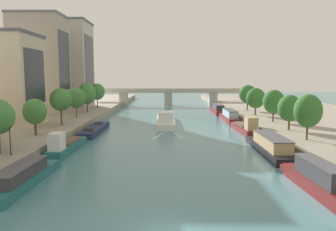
# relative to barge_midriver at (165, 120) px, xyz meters

# --- Properties ---
(quay_left) EXTENTS (36.00, 170.00, 1.63)m
(quay_left) POSITION_rel_barge_midriver_xyz_m (-33.40, 5.20, -0.21)
(quay_left) COLOR gray
(quay_left) RESTS_ON ground
(quay_right) EXTENTS (36.00, 170.00, 1.63)m
(quay_right) POSITION_rel_barge_midriver_xyz_m (34.66, 5.20, -0.21)
(quay_right) COLOR gray
(quay_right) RESTS_ON ground
(barge_midriver) EXTENTS (4.14, 20.14, 3.49)m
(barge_midriver) POSITION_rel_barge_midriver_xyz_m (0.00, 0.00, 0.00)
(barge_midriver) COLOR silver
(barge_midriver) RESTS_ON ground
(wake_behind_barge) EXTENTS (5.60, 5.92, 0.03)m
(wake_behind_barge) POSITION_rel_barge_midriver_xyz_m (0.68, -13.02, -1.02)
(wake_behind_barge) COLOR silver
(wake_behind_barge) RESTS_ON ground
(moored_boat_left_upstream) EXTENTS (2.74, 13.46, 2.19)m
(moored_boat_left_upstream) POSITION_rel_barge_midriver_xyz_m (-13.41, -39.87, -0.12)
(moored_boat_left_upstream) COLOR #23666B
(moored_boat_left_upstream) RESTS_ON ground
(moored_boat_left_second) EXTENTS (2.51, 12.34, 3.34)m
(moored_boat_left_second) POSITION_rel_barge_midriver_xyz_m (-13.59, -25.92, -0.06)
(moored_boat_left_second) COLOR #23666B
(moored_boat_left_second) RESTS_ON ground
(moored_boat_left_downstream) EXTENTS (2.80, 16.57, 2.16)m
(moored_boat_left_downstream) POSITION_rel_barge_midriver_xyz_m (-13.27, -9.21, -0.48)
(moored_boat_left_downstream) COLOR #1E284C
(moored_boat_left_downstream) RESTS_ON ground
(moored_boat_right_midway) EXTENTS (2.51, 11.94, 2.90)m
(moored_boat_right_midway) POSITION_rel_barge_midriver_xyz_m (14.16, -41.54, 0.17)
(moored_boat_right_midway) COLOR maroon
(moored_boat_right_midway) RESTS_ON ground
(moored_boat_right_lone) EXTENTS (3.19, 16.19, 2.60)m
(moored_boat_right_lone) POSITION_rel_barge_midriver_xyz_m (14.54, -26.40, 0.06)
(moored_boat_right_lone) COLOR black
(moored_boat_right_lone) RESTS_ON ground
(moored_boat_right_gap_after) EXTENTS (2.92, 13.27, 3.38)m
(moored_boat_right_gap_after) POSITION_rel_barge_midriver_xyz_m (15.06, -9.69, -0.06)
(moored_boat_right_gap_after) COLOR maroon
(moored_boat_right_gap_after) RESTS_ON ground
(moored_boat_right_downstream) EXTENTS (2.61, 14.90, 2.76)m
(moored_boat_right_downstream) POSITION_rel_barge_midriver_xyz_m (15.04, 6.52, 0.12)
(moored_boat_right_downstream) COLOR maroon
(moored_boat_right_downstream) RESTS_ON ground
(moored_boat_right_upstream) EXTENTS (2.72, 15.24, 2.65)m
(moored_boat_right_upstream) POSITION_rel_barge_midriver_xyz_m (14.71, 23.31, 0.08)
(moored_boat_right_upstream) COLOR maroon
(moored_boat_right_upstream) RESTS_ON ground
(tree_left_midway) EXTENTS (3.52, 3.52, 5.55)m
(tree_left_midway) POSITION_rel_barge_midriver_xyz_m (-19.49, -21.43, 4.19)
(tree_left_midway) COLOR brown
(tree_left_midway) RESTS_ON quay_left
(tree_left_nearest) EXTENTS (3.89, 3.89, 6.74)m
(tree_left_nearest) POSITION_rel_barge_midriver_xyz_m (-18.88, -11.11, 5.25)
(tree_left_nearest) COLOR brown
(tree_left_nearest) RESTS_ON quay_left
(tree_left_by_lamp) EXTENTS (4.15, 4.15, 6.40)m
(tree_left_by_lamp) POSITION_rel_barge_midriver_xyz_m (-19.33, 0.54, 4.82)
(tree_left_by_lamp) COLOR brown
(tree_left_by_lamp) RESTS_ON quay_left
(tree_left_second) EXTENTS (4.35, 4.35, 7.30)m
(tree_left_second) POSITION_rel_barge_midriver_xyz_m (-19.35, 10.25, 5.24)
(tree_left_second) COLOR brown
(tree_left_second) RESTS_ON quay_left
(tree_left_distant) EXTENTS (4.35, 4.35, 6.86)m
(tree_left_distant) POSITION_rel_barge_midriver_xyz_m (-19.58, 23.06, 5.13)
(tree_left_distant) COLOR brown
(tree_left_distant) RESTS_ON quay_left
(tree_right_distant) EXTENTS (3.84, 3.84, 6.42)m
(tree_right_distant) POSITION_rel_barge_midriver_xyz_m (20.07, -25.03, 4.69)
(tree_right_distant) COLOR brown
(tree_right_distant) RESTS_ON quay_right
(tree_right_by_lamp) EXTENTS (3.85, 3.85, 5.86)m
(tree_right_by_lamp) POSITION_rel_barge_midriver_xyz_m (20.61, -16.57, 4.24)
(tree_right_by_lamp) COLOR brown
(tree_right_by_lamp) RESTS_ON quay_right
(tree_right_past_mid) EXTENTS (4.13, 4.13, 6.28)m
(tree_right_past_mid) POSITION_rel_barge_midriver_xyz_m (21.19, -6.39, 4.53)
(tree_right_past_mid) COLOR brown
(tree_right_past_mid) RESTS_ON quay_right
(tree_right_second) EXTENTS (4.26, 4.26, 6.24)m
(tree_right_second) POSITION_rel_barge_midriver_xyz_m (20.57, 4.54, 4.51)
(tree_right_second) COLOR brown
(tree_right_second) RESTS_ON quay_right
(tree_right_far) EXTENTS (4.50, 4.50, 6.64)m
(tree_right_far) POSITION_rel_barge_midriver_xyz_m (21.23, 14.98, 4.86)
(tree_right_far) COLOR brown
(tree_right_far) RESTS_ON quay_right
(lamppost_left_bank) EXTENTS (0.28, 0.28, 4.19)m
(lamppost_left_bank) POSITION_rel_barge_midriver_xyz_m (-17.31, -34.10, 2.91)
(lamppost_left_bank) COLOR black
(lamppost_left_bank) RESTS_ON quay_left
(building_left_corner) EXTENTS (11.90, 10.37, 23.28)m
(building_left_corner) POSITION_rel_barge_midriver_xyz_m (-29.80, 8.51, 12.26)
(building_left_corner) COLOR #A89989
(building_left_corner) RESTS_ON quay_left
(building_left_tall) EXTENTS (16.04, 13.14, 24.40)m
(building_left_tall) POSITION_rel_barge_midriver_xyz_m (-29.80, 24.98, 12.82)
(building_left_tall) COLOR #BCB2A8
(building_left_tall) RESTS_ON quay_left
(bridge_far) EXTENTS (56.07, 4.40, 6.15)m
(bridge_far) POSITION_rel_barge_midriver_xyz_m (0.63, 47.90, 2.83)
(bridge_far) COLOR #ADA899
(bridge_far) RESTS_ON ground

